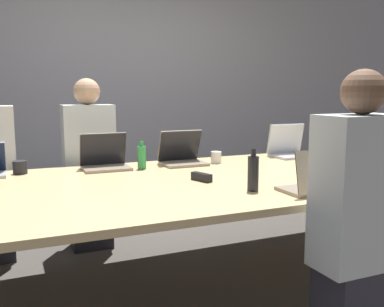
{
  "coord_description": "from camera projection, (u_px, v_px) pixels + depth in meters",
  "views": [
    {
      "loc": [
        -1.1,
        -2.46,
        1.28
      ],
      "look_at": [
        0.0,
        0.1,
        0.88
      ],
      "focal_mm": 40.0,
      "sensor_mm": 36.0,
      "label": 1
    }
  ],
  "objects": [
    {
      "name": "person_far_midleft",
      "position": [
        89.0,
        167.0,
        3.47
      ],
      "size": [
        0.4,
        0.24,
        1.39
      ],
      "color": "#2D2D38",
      "rests_on": "ground_plane"
    },
    {
      "name": "bottle_far_midleft",
      "position": [
        142.0,
        157.0,
        3.07
      ],
      "size": [
        0.06,
        0.06,
        0.2
      ],
      "color": "green",
      "rests_on": "conference_table"
    },
    {
      "name": "laptop_far_right",
      "position": [
        289.0,
        147.0,
        3.68
      ],
      "size": [
        0.34,
        0.27,
        0.28
      ],
      "color": "#B7B7BC",
      "rests_on": "conference_table"
    },
    {
      "name": "bottle_far_right",
      "position": [
        329.0,
        143.0,
        3.64
      ],
      "size": [
        0.07,
        0.07,
        0.28
      ],
      "color": "black",
      "rests_on": "conference_table"
    },
    {
      "name": "person_near_midright",
      "position": [
        356.0,
        222.0,
        2.02
      ],
      "size": [
        0.4,
        0.24,
        1.38
      ],
      "rotation": [
        0.0,
        0.0,
        3.14
      ],
      "color": "#2D2D38",
      "rests_on": "ground_plane"
    },
    {
      "name": "stapler",
      "position": [
        202.0,
        177.0,
        2.67
      ],
      "size": [
        0.09,
        0.16,
        0.05
      ],
      "rotation": [
        0.0,
        0.0,
        0.34
      ],
      "color": "black",
      "rests_on": "conference_table"
    },
    {
      "name": "cup_far_center",
      "position": [
        216.0,
        157.0,
        3.33
      ],
      "size": [
        0.08,
        0.08,
        0.09
      ],
      "color": "white",
      "rests_on": "conference_table"
    },
    {
      "name": "laptop_near_midright",
      "position": [
        318.0,
        180.0,
        2.35
      ],
      "size": [
        0.36,
        0.24,
        0.25
      ],
      "rotation": [
        0.0,
        0.0,
        3.14
      ],
      "color": "gray",
      "rests_on": "conference_table"
    },
    {
      "name": "curtain_wall",
      "position": [
        118.0,
        80.0,
        4.54
      ],
      "size": [
        12.0,
        0.06,
        2.8
      ],
      "color": "#9999A3",
      "rests_on": "ground_plane"
    },
    {
      "name": "cup_near_midright",
      "position": [
        354.0,
        181.0,
        2.48
      ],
      "size": [
        0.08,
        0.08,
        0.08
      ],
      "color": "white",
      "rests_on": "conference_table"
    },
    {
      "name": "laptop_far_center",
      "position": [
        182.0,
        155.0,
        3.28
      ],
      "size": [
        0.33,
        0.27,
        0.26
      ],
      "color": "gray",
      "rests_on": "conference_table"
    },
    {
      "name": "cup_far_left",
      "position": [
        20.0,
        167.0,
        2.9
      ],
      "size": [
        0.09,
        0.09,
        0.09
      ],
      "color": "#232328",
      "rests_on": "conference_table"
    },
    {
      "name": "laptop_far_midleft",
      "position": [
        105.0,
        159.0,
        3.09
      ],
      "size": [
        0.34,
        0.26,
        0.26
      ],
      "color": "gray",
      "rests_on": "conference_table"
    },
    {
      "name": "ground_plane",
      "position": [
        198.0,
        285.0,
        2.85
      ],
      "size": [
        24.0,
        24.0,
        0.0
      ],
      "primitive_type": "plane",
      "color": "#4C4742"
    },
    {
      "name": "bottle_near_midright",
      "position": [
        253.0,
        173.0,
        2.39
      ],
      "size": [
        0.06,
        0.06,
        0.24
      ],
      "color": "black",
      "rests_on": "conference_table"
    },
    {
      "name": "conference_table",
      "position": [
        198.0,
        185.0,
        2.75
      ],
      "size": [
        4.01,
        1.57,
        0.73
      ],
      "color": "#D6B77F",
      "rests_on": "ground_plane"
    }
  ]
}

